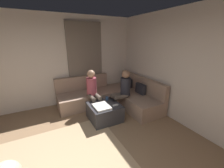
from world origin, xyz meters
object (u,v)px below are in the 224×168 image
game_remote (115,105)px  sectional_couch (112,96)px  person_on_couch_side (93,90)px  coffee_mug (107,98)px  ottoman (104,112)px  person_on_couch_back (122,90)px

game_remote → sectional_couch: bearing=156.9°
person_on_couch_side → coffee_mug: bearing=131.8°
ottoman → person_on_couch_side: 0.70m
sectional_couch → person_on_couch_back: person_on_couch_back is taller
ottoman → coffee_mug: bearing=140.7°
coffee_mug → game_remote: bearing=5.7°
ottoman → coffee_mug: (-0.22, 0.18, 0.26)m
person_on_couch_back → person_on_couch_side: same height
game_remote → person_on_couch_side: person_on_couch_side is taller
game_remote → person_on_couch_side: bearing=-155.8°
game_remote → person_on_couch_back: (-0.36, 0.42, 0.23)m
person_on_couch_back → coffee_mug: bearing=84.7°
sectional_couch → game_remote: bearing=-23.1°
sectional_couch → person_on_couch_back: 0.63m
coffee_mug → person_on_couch_side: (-0.31, -0.28, 0.19)m
game_remote → ottoman: bearing=-129.3°
ottoman → game_remote: (0.18, 0.22, 0.22)m
coffee_mug → person_on_couch_side: bearing=-138.2°
sectional_couch → person_on_couch_side: size_ratio=2.12×
ottoman → person_on_couch_back: size_ratio=0.63×
ottoman → person_on_couch_side: size_ratio=0.63×
coffee_mug → person_on_couch_side: size_ratio=0.08×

